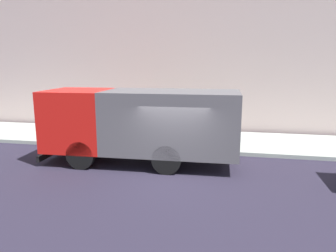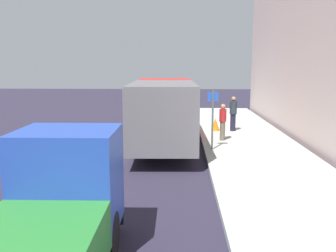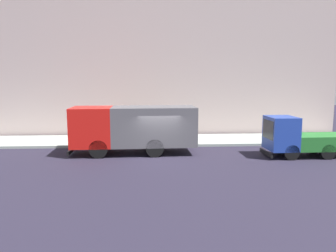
{
  "view_description": "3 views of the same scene",
  "coord_description": "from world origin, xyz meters",
  "px_view_note": "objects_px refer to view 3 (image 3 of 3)",
  "views": [
    {
      "loc": [
        -10.59,
        -1.93,
        4.0
      ],
      "look_at": [
        1.51,
        0.5,
        1.52
      ],
      "focal_mm": 33.68,
      "sensor_mm": 36.0,
      "label": 1
    },
    {
      "loc": [
        2.04,
        -13.93,
        3.67
      ],
      "look_at": [
        1.53,
        -0.5,
        1.35
      ],
      "focal_mm": 38.44,
      "sensor_mm": 36.0,
      "label": 2
    },
    {
      "loc": [
        -18.4,
        0.5,
        4.52
      ],
      "look_at": [
        1.62,
        -0.58,
        1.67
      ],
      "focal_mm": 33.86,
      "sensor_mm": 36.0,
      "label": 3
    }
  ],
  "objects_px": {
    "traffic_cone_orange": "(87,139)",
    "street_sign_post": "(148,123)",
    "large_utility_truck": "(134,127)",
    "pedestrian_standing": "(122,130)",
    "small_flatbed_truck": "(300,138)",
    "pedestrian_walking": "(90,128)"
  },
  "relations": [
    {
      "from": "small_flatbed_truck",
      "to": "traffic_cone_orange",
      "type": "relative_size",
      "value": 7.74
    },
    {
      "from": "pedestrian_walking",
      "to": "street_sign_post",
      "type": "xyz_separation_m",
      "value": [
        -1.45,
        -4.26,
        0.49
      ]
    },
    {
      "from": "large_utility_truck",
      "to": "traffic_cone_orange",
      "type": "distance_m",
      "value": 4.49
    },
    {
      "from": "pedestrian_walking",
      "to": "pedestrian_standing",
      "type": "xyz_separation_m",
      "value": [
        -0.82,
        -2.42,
        -0.05
      ]
    },
    {
      "from": "pedestrian_walking",
      "to": "small_flatbed_truck",
      "type": "bearing_deg",
      "value": 165.16
    },
    {
      "from": "large_utility_truck",
      "to": "traffic_cone_orange",
      "type": "height_order",
      "value": "large_utility_truck"
    },
    {
      "from": "pedestrian_standing",
      "to": "small_flatbed_truck",
      "type": "bearing_deg",
      "value": -89.02
    },
    {
      "from": "pedestrian_walking",
      "to": "pedestrian_standing",
      "type": "height_order",
      "value": "pedestrian_walking"
    },
    {
      "from": "pedestrian_standing",
      "to": "traffic_cone_orange",
      "type": "distance_m",
      "value": 2.56
    },
    {
      "from": "traffic_cone_orange",
      "to": "small_flatbed_truck",
      "type": "bearing_deg",
      "value": -106.45
    },
    {
      "from": "small_flatbed_truck",
      "to": "traffic_cone_orange",
      "type": "height_order",
      "value": "small_flatbed_truck"
    },
    {
      "from": "traffic_cone_orange",
      "to": "pedestrian_walking",
      "type": "bearing_deg",
      "value": -4.45
    },
    {
      "from": "traffic_cone_orange",
      "to": "street_sign_post",
      "type": "xyz_separation_m",
      "value": [
        -0.53,
        -4.33,
        1.12
      ]
    },
    {
      "from": "large_utility_truck",
      "to": "street_sign_post",
      "type": "xyz_separation_m",
      "value": [
        2.05,
        -0.86,
        -0.08
      ]
    },
    {
      "from": "large_utility_truck",
      "to": "pedestrian_standing",
      "type": "distance_m",
      "value": 2.92
    },
    {
      "from": "pedestrian_standing",
      "to": "pedestrian_walking",
      "type": "bearing_deg",
      "value": 92.7
    },
    {
      "from": "large_utility_truck",
      "to": "pedestrian_standing",
      "type": "relative_size",
      "value": 4.6
    },
    {
      "from": "large_utility_truck",
      "to": "pedestrian_walking",
      "type": "distance_m",
      "value": 4.91
    },
    {
      "from": "pedestrian_walking",
      "to": "street_sign_post",
      "type": "bearing_deg",
      "value": 166.44
    },
    {
      "from": "pedestrian_walking",
      "to": "street_sign_post",
      "type": "height_order",
      "value": "street_sign_post"
    },
    {
      "from": "street_sign_post",
      "to": "traffic_cone_orange",
      "type": "bearing_deg",
      "value": 82.98
    },
    {
      "from": "small_flatbed_truck",
      "to": "large_utility_truck",
      "type": "bearing_deg",
      "value": 81.14
    }
  ]
}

